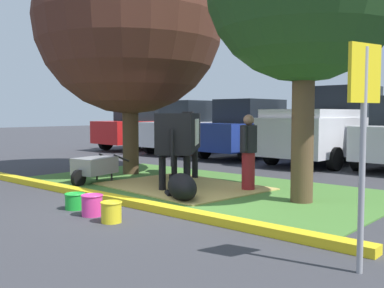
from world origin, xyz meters
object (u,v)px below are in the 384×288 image
(shade_tree_left, at_px, (129,20))
(person_handler, at_px, (248,151))
(bucket_pink, at_px, (92,205))
(calf_lying, at_px, (181,187))
(wheelbarrow, at_px, (94,166))
(sedan_red, at_px, (146,126))
(bucket_green, at_px, (75,201))
(sedan_blue, at_px, (250,129))
(bucket_yellow, at_px, (111,212))
(sedan_silver, at_px, (193,128))
(pickup_truck_black, at_px, (332,127))
(cow_holstein, at_px, (181,132))
(parking_sign, at_px, (364,113))

(shade_tree_left, relative_size, person_handler, 4.06)
(shade_tree_left, height_order, bucket_pink, shade_tree_left)
(calf_lying, xyz_separation_m, person_handler, (0.41, 1.51, 0.58))
(wheelbarrow, distance_m, sedan_red, 9.36)
(bucket_green, height_order, sedan_blue, sedan_blue)
(bucket_yellow, height_order, sedan_blue, sedan_blue)
(calf_lying, xyz_separation_m, bucket_green, (-0.77, -1.72, -0.10))
(sedan_silver, relative_size, pickup_truck_black, 0.82)
(cow_holstein, height_order, person_handler, cow_holstein)
(person_handler, bearing_deg, parking_sign, -42.08)
(calf_lying, bearing_deg, pickup_truck_black, 94.40)
(shade_tree_left, relative_size, parking_sign, 2.80)
(calf_lying, distance_m, parking_sign, 4.32)
(bucket_pink, bearing_deg, cow_holstein, 108.14)
(shade_tree_left, xyz_separation_m, sedan_blue, (-0.14, 5.58, -2.88))
(sedan_silver, xyz_separation_m, pickup_truck_black, (5.48, 0.36, 0.13))
(wheelbarrow, bearing_deg, bucket_green, -43.04)
(person_handler, bearing_deg, bucket_pink, -100.11)
(shade_tree_left, bearing_deg, parking_sign, -24.15)
(cow_holstein, xyz_separation_m, calf_lying, (1.18, -1.26, -0.90))
(bucket_pink, bearing_deg, shade_tree_left, 131.81)
(parking_sign, relative_size, sedan_silver, 0.50)
(shade_tree_left, bearing_deg, calf_lying, -26.38)
(parking_sign, distance_m, bucket_pink, 4.23)
(bucket_pink, bearing_deg, sedan_red, 133.51)
(wheelbarrow, xyz_separation_m, bucket_green, (1.91, -1.78, -0.25))
(sedan_silver, bearing_deg, bucket_yellow, -54.77)
(cow_holstein, relative_size, calf_lying, 2.20)
(parking_sign, distance_m, bucket_yellow, 3.72)
(sedan_red, bearing_deg, bucket_green, -48.24)
(sedan_silver, bearing_deg, bucket_pink, -56.95)
(bucket_pink, xyz_separation_m, sedan_blue, (-3.20, 9.00, 0.82))
(bucket_green, bearing_deg, shade_tree_left, 126.55)
(bucket_yellow, bearing_deg, sedan_silver, 125.23)
(bucket_yellow, bearing_deg, shade_tree_left, 135.99)
(sedan_red, bearing_deg, wheelbarrow, -49.69)
(bucket_yellow, bearing_deg, wheelbarrow, 147.49)
(person_handler, bearing_deg, sedan_blue, 123.76)
(bucket_yellow, xyz_separation_m, sedan_silver, (-6.45, 9.13, 0.83))
(pickup_truck_black, bearing_deg, person_handler, -80.69)
(bucket_pink, bearing_deg, bucket_green, 170.93)
(bucket_green, distance_m, sedan_blue, 9.31)
(calf_lying, bearing_deg, bucket_yellow, -78.73)
(cow_holstein, height_order, sedan_blue, sedan_blue)
(sedan_blue, bearing_deg, sedan_red, 179.94)
(person_handler, relative_size, bucket_green, 4.56)
(wheelbarrow, xyz_separation_m, sedan_blue, (-0.70, 7.12, 0.60))
(sedan_silver, bearing_deg, parking_sign, -41.69)
(sedan_blue, bearing_deg, bucket_pink, -70.41)
(cow_holstein, distance_m, bucket_green, 3.17)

